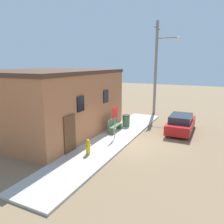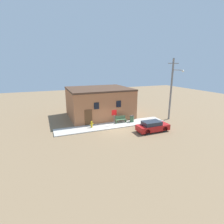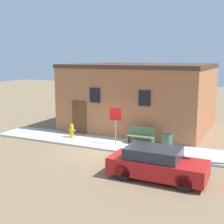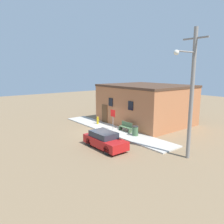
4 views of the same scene
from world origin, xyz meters
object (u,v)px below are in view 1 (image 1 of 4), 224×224
object	(u,v)px
stop_sign	(115,116)
bench	(114,125)
trash_bin	(126,121)
fire_hydrant	(88,147)
parked_car	(181,123)
utility_pole	(157,66)

from	to	relation	value
stop_sign	bench	size ratio (longest dim) A/B	1.35
bench	trash_bin	xyz separation A→B (m)	(1.60, -0.29, 0.00)
fire_hydrant	bench	xyz separation A→B (m)	(4.31, 0.45, 0.03)
stop_sign	parked_car	xyz separation A→B (m)	(3.55, -3.68, -0.93)
trash_bin	parked_car	world-z (taller)	parked_car
trash_bin	fire_hydrant	bearing A→B (deg)	-178.44
trash_bin	parked_car	xyz separation A→B (m)	(0.67, -4.05, 0.08)
fire_hydrant	parked_car	size ratio (longest dim) A/B	0.21
bench	utility_pole	distance (m)	8.68
utility_pole	parked_car	size ratio (longest dim) A/B	2.22
trash_bin	utility_pole	distance (m)	7.29
fire_hydrant	utility_pole	distance (m)	12.59
trash_bin	parked_car	size ratio (longest dim) A/B	0.23
stop_sign	utility_pole	bearing A→B (deg)	-2.55
fire_hydrant	bench	size ratio (longest dim) A/B	0.55
parked_car	utility_pole	bearing A→B (deg)	31.93
parked_car	bench	bearing A→B (deg)	117.75
parked_car	fire_hydrant	bearing A→B (deg)	149.48
utility_pole	stop_sign	bearing A→B (deg)	177.45
fire_hydrant	bench	world-z (taller)	bench
bench	utility_pole	bearing A→B (deg)	-7.88
trash_bin	utility_pole	size ratio (longest dim) A/B	0.10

